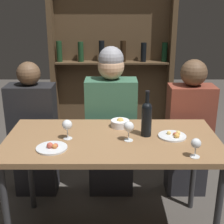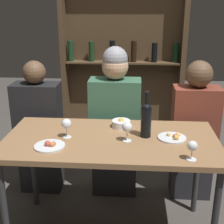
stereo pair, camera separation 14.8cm
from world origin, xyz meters
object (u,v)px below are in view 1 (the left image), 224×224
Objects in this scene: food_plate_1 at (173,136)px; wine_glass_2 at (67,125)px; seated_person_left at (34,134)px; seated_person_right at (189,132)px; wine_glass_1 at (196,144)px; wine_glass_0 at (129,127)px; snack_bowl at (120,123)px; seated_person_center at (111,125)px; food_plate_0 at (52,147)px; wine_bottle at (147,117)px.

wine_glass_2 is at bearing -177.72° from food_plate_1.
seated_person_right is (1.34, -0.00, 0.02)m from seated_person_left.
seated_person_left is at bearing 153.87° from food_plate_1.
wine_glass_0 is at bearing 148.35° from wine_glass_1.
seated_person_right is at bearing 29.91° from snack_bowl.
wine_glass_2 is at bearing -149.55° from seated_person_right.
seated_person_right reaches higher than wine_glass_2.
seated_person_center is at bearing 101.11° from snack_bowl.
seated_person_left is 0.98× the size of seated_person_right.
seated_person_left is at bearing 123.94° from wine_glass_2.
wine_glass_2 is (-0.41, 0.03, 0.00)m from wine_glass_0.
food_plate_0 is 0.16× the size of seated_person_left.
wine_glass_2 is at bearing -117.15° from seated_person_center.
seated_person_right reaches higher than wine_glass_0.
wine_bottle reaches higher than wine_glass_2.
food_plate_1 is 0.15× the size of seated_person_center.
wine_glass_0 is 0.70× the size of food_plate_1.
wine_bottle is at bearing -29.23° from seated_person_left.
seated_person_right reaches higher than food_plate_1.
food_plate_0 is at bearing -139.27° from snack_bowl.
wine_glass_1 is at bearing -18.53° from wine_glass_2.
seated_person_right is (0.43, 0.51, -0.33)m from wine_bottle.
food_plate_1 is at bearing -26.13° from seated_person_left.
wine_bottle is 0.41m from wine_glass_1.
wine_glass_1 is 0.88m from food_plate_0.
seated_person_center reaches higher than wine_glass_2.
seated_person_center reaches higher than wine_bottle.
wine_glass_0 is 0.45m from wine_glass_1.
wine_glass_1 is 0.31m from food_plate_1.
food_plate_0 is at bearing -166.78° from food_plate_1.
seated_person_left is (-0.74, 0.35, -0.24)m from snack_bowl.
wine_glass_2 is 0.11× the size of seated_person_left.
wine_bottle is at bearing -64.60° from seated_person_center.
wine_glass_2 is 1.15m from seated_person_right.
wine_glass_1 is at bearing -35.35° from seated_person_left.
wine_bottle is at bearing 19.16° from food_plate_0.
food_plate_1 is 1.24m from seated_person_left.
wine_bottle reaches higher than food_plate_0.
seated_person_center reaches higher than food_plate_0.
seated_person_right is (1.04, 0.72, -0.20)m from food_plate_0.
wine_bottle is 2.36× the size of snack_bowl.
seated_person_center is at bearing 180.00° from seated_person_right.
seated_person_center is at bearing 101.22° from wine_glass_0.
seated_person_left is (-1.17, 0.83, -0.29)m from wine_glass_1.
wine_glass_1 is 0.10× the size of seated_person_right.
food_plate_0 is 0.15× the size of seated_person_center.
wine_glass_1 is 0.89m from seated_person_right.
wine_glass_1 is at bearing -58.95° from seated_person_center.
wine_bottle reaches higher than wine_glass_1.
wine_glass_2 is at bearing 63.62° from food_plate_0.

